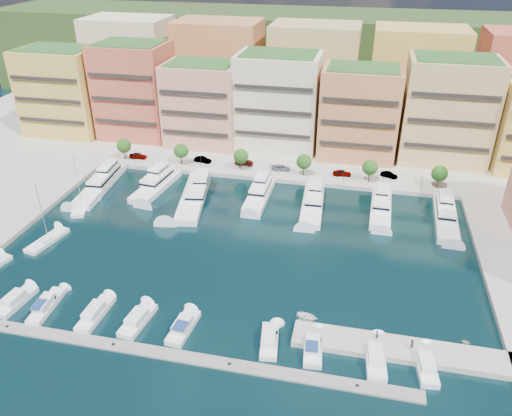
{
  "coord_description": "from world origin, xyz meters",
  "views": [
    {
      "loc": [
        20.79,
        -79.43,
        54.28
      ],
      "look_at": [
        2.01,
        5.7,
        6.0
      ],
      "focal_mm": 35.0,
      "sensor_mm": 36.0,
      "label": 1
    }
  ],
  "objects_px": {
    "cruiser_2": "(95,314)",
    "yacht_3": "(260,193)",
    "sailboat_2": "(81,208)",
    "tree_3": "(304,162)",
    "tree_5": "(440,174)",
    "lamppost_4": "(422,180)",
    "tree_4": "(370,167)",
    "lamppost_0": "(135,154)",
    "lamppost_1": "(201,160)",
    "yacht_2": "(195,193)",
    "cruiser_9": "(425,366)",
    "cruiser_1": "(46,306)",
    "yacht_0": "(102,182)",
    "cruiser_7": "(313,348)",
    "lamppost_2": "(270,166)",
    "yacht_5": "(381,206)",
    "cruiser_8": "(375,358)",
    "person_0": "(377,335)",
    "yacht_1": "(157,184)",
    "cruiser_6": "(269,341)",
    "tender_3": "(466,342)",
    "car_4": "(342,173)",
    "tree_1": "(181,151)",
    "sailboat_1": "(47,241)",
    "person_1": "(411,344)",
    "car_0": "(138,156)",
    "car_5": "(389,175)",
    "tree_2": "(241,156)",
    "yacht_4": "(313,202)",
    "cruiser_0": "(16,301)",
    "tender_0": "(307,317)",
    "car_1": "(203,160)",
    "cruiser_3": "(138,320)",
    "tree_0": "(124,146)",
    "car_3": "(281,168)"
  },
  "relations": [
    {
      "from": "cruiser_6",
      "to": "tender_3",
      "type": "distance_m",
      "value": 29.55
    },
    {
      "from": "tree_3",
      "to": "yacht_3",
      "type": "bearing_deg",
      "value": -125.43
    },
    {
      "from": "sailboat_2",
      "to": "tree_3",
      "type": "bearing_deg",
      "value": 29.54
    },
    {
      "from": "tree_4",
      "to": "sailboat_2",
      "type": "relative_size",
      "value": 0.43
    },
    {
      "from": "cruiser_0",
      "to": "car_5",
      "type": "height_order",
      "value": "car_5"
    },
    {
      "from": "yacht_0",
      "to": "yacht_2",
      "type": "relative_size",
      "value": 0.92
    },
    {
      "from": "cruiser_8",
      "to": "yacht_5",
      "type": "bearing_deg",
      "value": 89.11
    },
    {
      "from": "tree_4",
      "to": "tree_5",
      "type": "bearing_deg",
      "value": 0.0
    },
    {
      "from": "yacht_1",
      "to": "car_5",
      "type": "xyz_separation_m",
      "value": [
        54.74,
        16.09,
        0.6
      ]
    },
    {
      "from": "yacht_3",
      "to": "cruiser_3",
      "type": "relative_size",
      "value": 2.01
    },
    {
      "from": "yacht_3",
      "to": "cruiser_2",
      "type": "distance_m",
      "value": 49.15
    },
    {
      "from": "lamppost_2",
      "to": "yacht_5",
      "type": "relative_size",
      "value": 0.24
    },
    {
      "from": "yacht_5",
      "to": "cruiser_1",
      "type": "distance_m",
      "value": 70.45
    },
    {
      "from": "car_0",
      "to": "tree_4",
      "type": "bearing_deg",
      "value": -94.46
    },
    {
      "from": "tree_0",
      "to": "car_3",
      "type": "height_order",
      "value": "tree_0"
    },
    {
      "from": "lamppost_0",
      "to": "yacht_5",
      "type": "bearing_deg",
      "value": -9.11
    },
    {
      "from": "tree_1",
      "to": "sailboat_1",
      "type": "xyz_separation_m",
      "value": [
        -14.04,
        -39.99,
        -4.44
      ]
    },
    {
      "from": "yacht_2",
      "to": "sailboat_2",
      "type": "distance_m",
      "value": 25.51
    },
    {
      "from": "cruiser_2",
      "to": "yacht_3",
      "type": "bearing_deg",
      "value": 69.48
    },
    {
      "from": "person_0",
      "to": "cruiser_9",
      "type": "bearing_deg",
      "value": -151.26
    },
    {
      "from": "tree_2",
      "to": "cruiser_9",
      "type": "xyz_separation_m",
      "value": [
        41.27,
        -58.08,
        -4.2
      ]
    },
    {
      "from": "tree_0",
      "to": "lamppost_0",
      "type": "bearing_deg",
      "value": -29.9
    },
    {
      "from": "cruiser_2",
      "to": "cruiser_7",
      "type": "xyz_separation_m",
      "value": [
        35.12,
        -0.0,
        0.02
      ]
    },
    {
      "from": "yacht_2",
      "to": "lamppost_4",
      "type": "bearing_deg",
      "value": 14.43
    },
    {
      "from": "cruiser_1",
      "to": "person_1",
      "type": "distance_m",
      "value": 57.97
    },
    {
      "from": "yacht_1",
      "to": "cruiser_6",
      "type": "relative_size",
      "value": 2.39
    },
    {
      "from": "sailboat_2",
      "to": "lamppost_4",
      "type": "bearing_deg",
      "value": 17.87
    },
    {
      "from": "yacht_5",
      "to": "car_4",
      "type": "height_order",
      "value": "yacht_5"
    },
    {
      "from": "lamppost_2",
      "to": "sailboat_2",
      "type": "xyz_separation_m",
      "value": [
        -38.36,
        -23.98,
        -3.51
      ]
    },
    {
      "from": "tree_5",
      "to": "cruiser_2",
      "type": "relative_size",
      "value": 0.64
    },
    {
      "from": "tree_1",
      "to": "car_1",
      "type": "distance_m",
      "value": 6.25
    },
    {
      "from": "cruiser_1",
      "to": "yacht_0",
      "type": "bearing_deg",
      "value": 106.28
    },
    {
      "from": "cruiser_9",
      "to": "person_0",
      "type": "height_order",
      "value": "person_0"
    },
    {
      "from": "yacht_0",
      "to": "yacht_4",
      "type": "height_order",
      "value": "same"
    },
    {
      "from": "cruiser_8",
      "to": "lamppost_0",
      "type": "bearing_deg",
      "value": 138.16
    },
    {
      "from": "cruiser_7",
      "to": "cruiser_8",
      "type": "xyz_separation_m",
      "value": [
        9.0,
        0.01,
        -0.02
      ]
    },
    {
      "from": "tender_0",
      "to": "tree_2",
      "type": "bearing_deg",
      "value": 33.3
    },
    {
      "from": "cruiser_2",
      "to": "cruiser_9",
      "type": "distance_m",
      "value": 51.08
    },
    {
      "from": "tree_4",
      "to": "lamppost_0",
      "type": "xyz_separation_m",
      "value": [
        -60.0,
        -2.3,
        -0.92
      ]
    },
    {
      "from": "cruiser_2",
      "to": "lamppost_1",
      "type": "bearing_deg",
      "value": 90.19
    },
    {
      "from": "tender_3",
      "to": "yacht_2",
      "type": "bearing_deg",
      "value": 70.13
    },
    {
      "from": "tree_2",
      "to": "person_1",
      "type": "bearing_deg",
      "value": -54.63
    },
    {
      "from": "yacht_2",
      "to": "cruiser_9",
      "type": "distance_m",
      "value": 64.57
    },
    {
      "from": "tree_5",
      "to": "lamppost_4",
      "type": "height_order",
      "value": "tree_5"
    },
    {
      "from": "tree_4",
      "to": "tree_5",
      "type": "relative_size",
      "value": 1.0
    },
    {
      "from": "tree_4",
      "to": "cruiser_8",
      "type": "xyz_separation_m",
      "value": [
        2.31,
        -58.09,
        -4.2
      ]
    },
    {
      "from": "yacht_5",
      "to": "car_1",
      "type": "relative_size",
      "value": 3.78
    },
    {
      "from": "tree_3",
      "to": "cruiser_3",
      "type": "bearing_deg",
      "value": -107.65
    },
    {
      "from": "sailboat_1",
      "to": "car_0",
      "type": "height_order",
      "value": "sailboat_1"
    },
    {
      "from": "sailboat_2",
      "to": "person_0",
      "type": "xyz_separation_m",
      "value": [
        64.74,
        -28.23,
        1.44
      ]
    }
  ]
}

